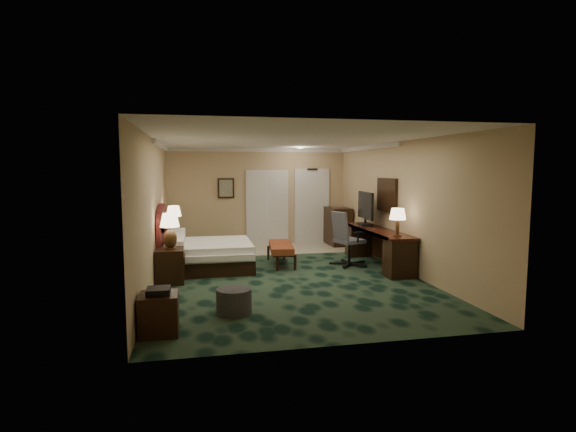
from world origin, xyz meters
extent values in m
cube|color=black|center=(0.00, 0.00, 0.00)|extent=(5.00, 7.50, 0.00)
cube|color=silver|center=(0.00, 0.00, 2.70)|extent=(5.00, 7.50, 0.00)
cube|color=tan|center=(0.00, 3.75, 1.35)|extent=(5.00, 0.00, 2.70)
cube|color=tan|center=(0.00, -3.75, 1.35)|extent=(5.00, 0.00, 2.70)
cube|color=tan|center=(-2.50, 0.00, 1.35)|extent=(0.00, 7.50, 2.70)
cube|color=tan|center=(2.50, 0.00, 1.35)|extent=(0.00, 7.50, 2.70)
cube|color=tan|center=(0.90, 2.90, 0.01)|extent=(3.20, 1.70, 0.01)
cube|color=silver|center=(1.55, 3.72, 1.05)|extent=(1.02, 0.06, 2.18)
cube|color=#BCBCBC|center=(0.25, 3.71, 1.05)|extent=(1.20, 0.06, 2.10)
cube|color=#4F645C|center=(-0.90, 3.71, 1.60)|extent=(0.45, 0.06, 0.55)
cube|color=white|center=(2.46, 0.60, 1.55)|extent=(0.05, 0.95, 0.75)
cube|color=white|center=(-1.49, 0.84, 0.29)|extent=(1.82, 1.69, 0.58)
cube|color=black|center=(-2.22, -0.20, 0.32)|extent=(0.51, 0.59, 0.64)
cube|color=black|center=(-2.25, 2.31, 0.29)|extent=(0.46, 0.52, 0.57)
cube|color=brown|center=(0.11, 0.94, 0.23)|extent=(0.64, 1.43, 0.47)
cylinder|color=#292A2E|center=(-1.21, -2.28, 0.19)|extent=(0.65, 0.65, 0.37)
cube|color=black|center=(-2.23, -2.90, 0.26)|extent=(0.49, 0.49, 0.53)
cube|color=black|center=(2.18, 0.45, 0.40)|extent=(0.60, 2.78, 0.80)
cube|color=black|center=(2.18, 1.16, 1.20)|extent=(0.16, 1.02, 0.79)
cube|color=black|center=(2.17, 3.20, 0.53)|extent=(0.55, 1.00, 1.05)
camera|label=1|loc=(-1.74, -8.75, 2.13)|focal=28.00mm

